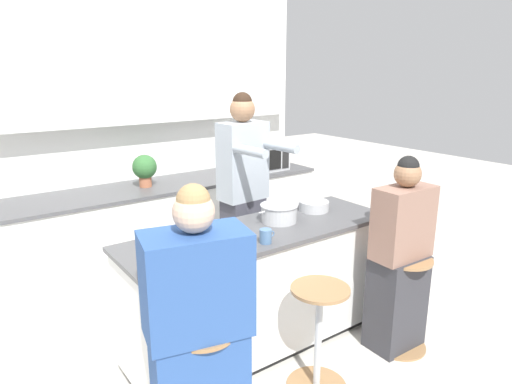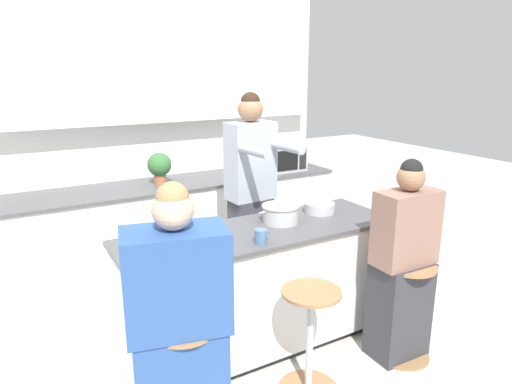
{
  "view_description": "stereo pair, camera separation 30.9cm",
  "coord_description": "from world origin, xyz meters",
  "px_view_note": "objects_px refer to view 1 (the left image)",
  "views": [
    {
      "loc": [
        -1.75,
        -2.36,
        1.95
      ],
      "look_at": [
        0.0,
        0.06,
        1.14
      ],
      "focal_mm": 32.0,
      "sensor_mm": 36.0,
      "label": 1
    },
    {
      "loc": [
        -1.49,
        -2.52,
        1.95
      ],
      "look_at": [
        0.0,
        0.06,
        1.14
      ],
      "focal_mm": 32.0,
      "sensor_mm": 36.0,
      "label": 2
    }
  ],
  "objects_px": {
    "cooking_pot": "(279,213)",
    "juice_carton": "(159,252)",
    "kitchen_island": "(261,287)",
    "person_cooking": "(244,202)",
    "microwave": "(262,157)",
    "potted_plant": "(145,168)",
    "bar_stool_center": "(318,336)",
    "fruit_bowl": "(314,206)",
    "bar_stool_rightmost": "(403,301)",
    "person_seated_near": "(399,264)",
    "person_wrapped_blanket": "(198,334)",
    "coffee_cup_near": "(266,236)"
  },
  "relations": [
    {
      "from": "cooking_pot",
      "to": "juice_carton",
      "type": "bearing_deg",
      "value": -168.46
    },
    {
      "from": "kitchen_island",
      "to": "cooking_pot",
      "type": "bearing_deg",
      "value": 16.46
    },
    {
      "from": "person_cooking",
      "to": "microwave",
      "type": "xyz_separation_m",
      "value": [
        0.83,
        0.86,
        0.15
      ]
    },
    {
      "from": "juice_carton",
      "to": "potted_plant",
      "type": "distance_m",
      "value": 1.77
    },
    {
      "from": "bar_stool_center",
      "to": "fruit_bowl",
      "type": "distance_m",
      "value": 1.06
    },
    {
      "from": "bar_stool_rightmost",
      "to": "microwave",
      "type": "bearing_deg",
      "value": 81.44
    },
    {
      "from": "person_cooking",
      "to": "person_seated_near",
      "type": "xyz_separation_m",
      "value": [
        0.5,
        -1.18,
        -0.26
      ]
    },
    {
      "from": "bar_stool_rightmost",
      "to": "person_wrapped_blanket",
      "type": "distance_m",
      "value": 1.64
    },
    {
      "from": "fruit_bowl",
      "to": "potted_plant",
      "type": "bearing_deg",
      "value": 119.03
    },
    {
      "from": "cooking_pot",
      "to": "juice_carton",
      "type": "relative_size",
      "value": 2.05
    },
    {
      "from": "potted_plant",
      "to": "kitchen_island",
      "type": "bearing_deg",
      "value": -82.46
    },
    {
      "from": "coffee_cup_near",
      "to": "person_cooking",
      "type": "bearing_deg",
      "value": 64.35
    },
    {
      "from": "cooking_pot",
      "to": "juice_carton",
      "type": "xyz_separation_m",
      "value": [
        -1.01,
        -0.21,
        0.02
      ]
    },
    {
      "from": "kitchen_island",
      "to": "bar_stool_center",
      "type": "relative_size",
      "value": 2.85
    },
    {
      "from": "juice_carton",
      "to": "person_seated_near",
      "type": "bearing_deg",
      "value": -15.17
    },
    {
      "from": "microwave",
      "to": "juice_carton",
      "type": "bearing_deg",
      "value": -139.78
    },
    {
      "from": "fruit_bowl",
      "to": "coffee_cup_near",
      "type": "height_order",
      "value": "coffee_cup_near"
    },
    {
      "from": "bar_stool_center",
      "to": "juice_carton",
      "type": "height_order",
      "value": "juice_carton"
    },
    {
      "from": "bar_stool_center",
      "to": "potted_plant",
      "type": "relative_size",
      "value": 2.34
    },
    {
      "from": "person_seated_near",
      "to": "potted_plant",
      "type": "xyz_separation_m",
      "value": [
        -0.97,
        2.09,
        0.44
      ]
    },
    {
      "from": "bar_stool_center",
      "to": "cooking_pot",
      "type": "height_order",
      "value": "cooking_pot"
    },
    {
      "from": "microwave",
      "to": "bar_stool_rightmost",
      "type": "bearing_deg",
      "value": -98.56
    },
    {
      "from": "fruit_bowl",
      "to": "bar_stool_center",
      "type": "bearing_deg",
      "value": -130.04
    },
    {
      "from": "person_cooking",
      "to": "cooking_pot",
      "type": "bearing_deg",
      "value": -101.39
    },
    {
      "from": "bar_stool_rightmost",
      "to": "potted_plant",
      "type": "xyz_separation_m",
      "value": [
        -0.99,
        2.12,
        0.71
      ]
    },
    {
      "from": "coffee_cup_near",
      "to": "kitchen_island",
      "type": "bearing_deg",
      "value": 59.37
    },
    {
      "from": "bar_stool_rightmost",
      "to": "person_wrapped_blanket",
      "type": "xyz_separation_m",
      "value": [
        -1.6,
        0.04,
        0.31
      ]
    },
    {
      "from": "bar_stool_center",
      "to": "coffee_cup_near",
      "type": "xyz_separation_m",
      "value": [
        -0.13,
        0.37,
        0.57
      ]
    },
    {
      "from": "person_wrapped_blanket",
      "to": "fruit_bowl",
      "type": "relative_size",
      "value": 6.32
    },
    {
      "from": "coffee_cup_near",
      "to": "microwave",
      "type": "bearing_deg",
      "value": 53.93
    },
    {
      "from": "bar_stool_center",
      "to": "bar_stool_rightmost",
      "type": "height_order",
      "value": "same"
    },
    {
      "from": "bar_stool_rightmost",
      "to": "person_cooking",
      "type": "bearing_deg",
      "value": 113.13
    },
    {
      "from": "cooking_pot",
      "to": "coffee_cup_near",
      "type": "distance_m",
      "value": 0.43
    },
    {
      "from": "bar_stool_rightmost",
      "to": "cooking_pot",
      "type": "relative_size",
      "value": 1.95
    },
    {
      "from": "person_wrapped_blanket",
      "to": "coffee_cup_near",
      "type": "xyz_separation_m",
      "value": [
        0.69,
        0.36,
        0.25
      ]
    },
    {
      "from": "cooking_pot",
      "to": "bar_stool_center",
      "type": "bearing_deg",
      "value": -107.11
    },
    {
      "from": "kitchen_island",
      "to": "microwave",
      "type": "xyz_separation_m",
      "value": [
        1.1,
        1.47,
        0.59
      ]
    },
    {
      "from": "bar_stool_rightmost",
      "to": "potted_plant",
      "type": "height_order",
      "value": "potted_plant"
    },
    {
      "from": "person_wrapped_blanket",
      "to": "microwave",
      "type": "xyz_separation_m",
      "value": [
        1.92,
        2.05,
        0.36
      ]
    },
    {
      "from": "bar_stool_center",
      "to": "bar_stool_rightmost",
      "type": "xyz_separation_m",
      "value": [
        0.79,
        -0.03,
        0.0
      ]
    },
    {
      "from": "person_seated_near",
      "to": "fruit_bowl",
      "type": "relative_size",
      "value": 6.11
    },
    {
      "from": "person_wrapped_blanket",
      "to": "coffee_cup_near",
      "type": "bearing_deg",
      "value": 40.68
    },
    {
      "from": "bar_stool_center",
      "to": "coffee_cup_near",
      "type": "height_order",
      "value": "coffee_cup_near"
    },
    {
      "from": "bar_stool_center",
      "to": "cooking_pot",
      "type": "relative_size",
      "value": 1.95
    },
    {
      "from": "fruit_bowl",
      "to": "bar_stool_rightmost",
      "type": "bearing_deg",
      "value": -73.96
    },
    {
      "from": "person_seated_near",
      "to": "potted_plant",
      "type": "distance_m",
      "value": 2.34
    },
    {
      "from": "bar_stool_center",
      "to": "potted_plant",
      "type": "xyz_separation_m",
      "value": [
        -0.2,
        2.1,
        0.71
      ]
    },
    {
      "from": "person_wrapped_blanket",
      "to": "cooking_pot",
      "type": "distance_m",
      "value": 1.23
    },
    {
      "from": "bar_stool_center",
      "to": "person_seated_near",
      "type": "distance_m",
      "value": 0.81
    },
    {
      "from": "kitchen_island",
      "to": "person_wrapped_blanket",
      "type": "relative_size",
      "value": 1.36
    }
  ]
}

